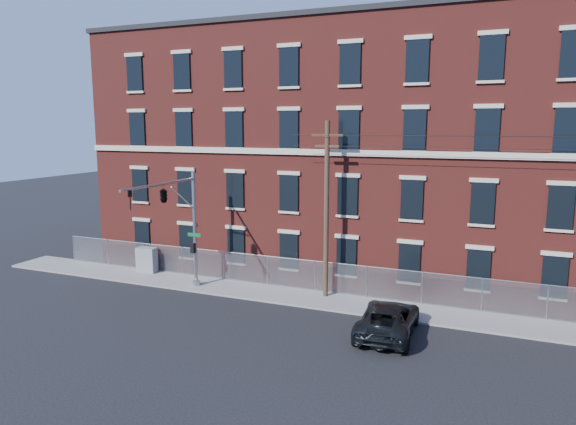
# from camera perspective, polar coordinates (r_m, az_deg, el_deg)

# --- Properties ---
(ground) EXTENTS (140.00, 140.00, 0.00)m
(ground) POSITION_cam_1_polar(r_m,az_deg,el_deg) (26.54, -4.00, -12.32)
(ground) COLOR black
(ground) RESTS_ON ground
(sidewalk) EXTENTS (65.00, 3.00, 0.12)m
(sidewalk) POSITION_cam_1_polar(r_m,az_deg,el_deg) (28.79, 23.35, -11.20)
(sidewalk) COLOR gray
(sidewalk) RESTS_ON ground
(mill_building) EXTENTS (55.30, 14.32, 16.30)m
(mill_building) POSITION_cam_1_polar(r_m,az_deg,el_deg) (36.04, 24.00, 5.98)
(mill_building) COLOR maroon
(mill_building) RESTS_ON ground
(chain_link_fence) EXTENTS (59.06, 0.06, 1.85)m
(chain_link_fence) POSITION_cam_1_polar(r_m,az_deg,el_deg) (29.70, 23.44, -8.54)
(chain_link_fence) COLOR #A5A8AD
(chain_link_fence) RESTS_ON ground
(traffic_signal_mast) EXTENTS (0.90, 6.75, 7.00)m
(traffic_signal_mast) POSITION_cam_1_polar(r_m,az_deg,el_deg) (29.93, -12.61, 0.69)
(traffic_signal_mast) COLOR #9EA0A5
(traffic_signal_mast) RESTS_ON ground
(utility_pole_near) EXTENTS (1.80, 0.28, 10.00)m
(utility_pole_near) POSITION_cam_1_polar(r_m,az_deg,el_deg) (29.43, 4.22, 0.65)
(utility_pole_near) COLOR #4B3525
(utility_pole_near) RESTS_ON ground
(pickup_truck) EXTENTS (2.71, 5.53, 1.51)m
(pickup_truck) POSITION_cam_1_polar(r_m,az_deg,el_deg) (25.81, 10.85, -11.32)
(pickup_truck) COLOR black
(pickup_truck) RESTS_ON ground
(utility_cabinet) EXTENTS (1.36, 0.73, 1.66)m
(utility_cabinet) POSITION_cam_1_polar(r_m,az_deg,el_deg) (36.39, -15.14, -4.99)
(utility_cabinet) COLOR gray
(utility_cabinet) RESTS_ON sidewalk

